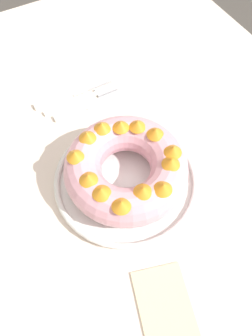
{
  "coord_description": "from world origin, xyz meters",
  "views": [
    {
      "loc": [
        0.27,
        -0.14,
        1.32
      ],
      "look_at": [
        -0.01,
        0.01,
        0.79
      ],
      "focal_mm": 35.0,
      "sensor_mm": 36.0,
      "label": 1
    }
  ],
  "objects": [
    {
      "name": "bundt_cake",
      "position": [
        -0.01,
        0.01,
        0.8
      ],
      "size": [
        0.23,
        0.23,
        0.09
      ],
      "color": "#E09EAD",
      "rests_on": "serving_dish"
    },
    {
      "name": "cake_knife",
      "position": [
        -0.23,
        0.02,
        0.74
      ],
      "size": [
        0.02,
        0.17,
        0.01
      ],
      "rotation": [
        0.0,
        0.0,
        -0.11
      ],
      "color": "white",
      "rests_on": "dining_table"
    },
    {
      "name": "napkin",
      "position": [
        0.22,
        -0.05,
        0.74
      ],
      "size": [
        0.14,
        0.12,
        0.0
      ],
      "primitive_type": "cube",
      "rotation": [
        0.0,
        0.0,
        -0.28
      ],
      "color": "beige",
      "rests_on": "dining_table"
    },
    {
      "name": "dining_table",
      "position": [
        0.0,
        0.0,
        0.65
      ],
      "size": [
        1.36,
        1.07,
        0.74
      ],
      "color": "beige",
      "rests_on": "ground_plane"
    },
    {
      "name": "ground_plane",
      "position": [
        0.0,
        0.0,
        0.0
      ],
      "size": [
        8.0,
        8.0,
        0.0
      ],
      "primitive_type": "plane",
      "color": "#4C4742"
    },
    {
      "name": "serving_knife",
      "position": [
        -0.28,
        0.0,
        0.74
      ],
      "size": [
        0.02,
        0.21,
        0.01
      ],
      "rotation": [
        0.0,
        0.0,
        -0.08
      ],
      "color": "white",
      "rests_on": "dining_table"
    },
    {
      "name": "fork",
      "position": [
        -0.25,
        0.03,
        0.74
      ],
      "size": [
        0.02,
        0.18,
        0.01
      ],
      "rotation": [
        0.0,
        0.0,
        -0.08
      ],
      "color": "white",
      "rests_on": "dining_table"
    },
    {
      "name": "serving_dish",
      "position": [
        -0.01,
        0.01,
        0.75
      ],
      "size": [
        0.29,
        0.29,
        0.02
      ],
      "color": "white",
      "rests_on": "dining_table"
    }
  ]
}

